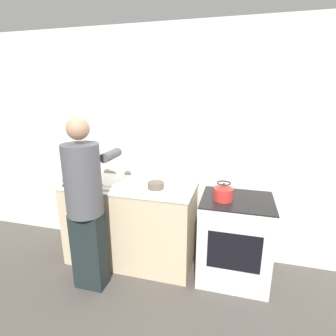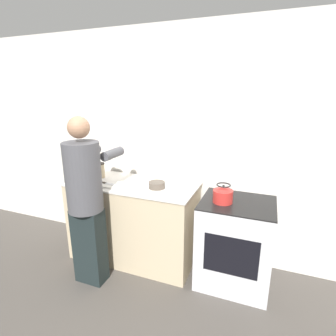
{
  "view_description": "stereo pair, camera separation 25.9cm",
  "coord_description": "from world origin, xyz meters",
  "px_view_note": "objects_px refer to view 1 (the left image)",
  "views": [
    {
      "loc": [
        0.72,
        -2.19,
        1.9
      ],
      "look_at": [
        0.07,
        0.22,
        1.18
      ],
      "focal_mm": 28.0,
      "sensor_mm": 36.0,
      "label": 1
    },
    {
      "loc": [
        0.96,
        -2.11,
        1.9
      ],
      "look_at": [
        0.07,
        0.22,
        1.18
      ],
      "focal_mm": 28.0,
      "sensor_mm": 36.0,
      "label": 2
    }
  ],
  "objects_px": {
    "person": "(85,201)",
    "cutting_board": "(106,186)",
    "knife": "(104,186)",
    "bowl_prep": "(156,185)",
    "kettle": "(223,193)",
    "oven": "(234,239)",
    "canister_jar": "(94,172)"
  },
  "relations": [
    {
      "from": "person",
      "to": "oven",
      "type": "bearing_deg",
      "value": 20.01
    },
    {
      "from": "cutting_board",
      "to": "bowl_prep",
      "type": "height_order",
      "value": "bowl_prep"
    },
    {
      "from": "bowl_prep",
      "to": "canister_jar",
      "type": "relative_size",
      "value": 0.99
    },
    {
      "from": "oven",
      "to": "cutting_board",
      "type": "height_order",
      "value": "cutting_board"
    },
    {
      "from": "knife",
      "to": "bowl_prep",
      "type": "xyz_separation_m",
      "value": [
        0.54,
        0.11,
        0.01
      ]
    },
    {
      "from": "knife",
      "to": "bowl_prep",
      "type": "bearing_deg",
      "value": 16.92
    },
    {
      "from": "cutting_board",
      "to": "canister_jar",
      "type": "relative_size",
      "value": 1.8
    },
    {
      "from": "oven",
      "to": "kettle",
      "type": "bearing_deg",
      "value": -159.97
    },
    {
      "from": "cutting_board",
      "to": "knife",
      "type": "relative_size",
      "value": 1.62
    },
    {
      "from": "kettle",
      "to": "canister_jar",
      "type": "relative_size",
      "value": 1.09
    },
    {
      "from": "cutting_board",
      "to": "canister_jar",
      "type": "xyz_separation_m",
      "value": [
        -0.25,
        0.19,
        0.08
      ]
    },
    {
      "from": "person",
      "to": "bowl_prep",
      "type": "bearing_deg",
      "value": 41.05
    },
    {
      "from": "oven",
      "to": "person",
      "type": "xyz_separation_m",
      "value": [
        -1.38,
        -0.5,
        0.48
      ]
    },
    {
      "from": "person",
      "to": "knife",
      "type": "height_order",
      "value": "person"
    },
    {
      "from": "cutting_board",
      "to": "kettle",
      "type": "distance_m",
      "value": 1.23
    },
    {
      "from": "oven",
      "to": "knife",
      "type": "height_order",
      "value": "knife"
    },
    {
      "from": "person",
      "to": "cutting_board",
      "type": "xyz_separation_m",
      "value": [
        0.02,
        0.37,
        0.02
      ]
    },
    {
      "from": "person",
      "to": "cutting_board",
      "type": "distance_m",
      "value": 0.37
    },
    {
      "from": "person",
      "to": "cutting_board",
      "type": "height_order",
      "value": "person"
    },
    {
      "from": "kettle",
      "to": "cutting_board",
      "type": "bearing_deg",
      "value": -176.26
    },
    {
      "from": "person",
      "to": "kettle",
      "type": "relative_size",
      "value": 8.96
    },
    {
      "from": "oven",
      "to": "kettle",
      "type": "xyz_separation_m",
      "value": [
        -0.14,
        -0.05,
        0.52
      ]
    },
    {
      "from": "cutting_board",
      "to": "bowl_prep",
      "type": "distance_m",
      "value": 0.54
    },
    {
      "from": "cutting_board",
      "to": "kettle",
      "type": "bearing_deg",
      "value": 3.74
    },
    {
      "from": "bowl_prep",
      "to": "kettle",
      "type": "bearing_deg",
      "value": -1.71
    },
    {
      "from": "oven",
      "to": "canister_jar",
      "type": "height_order",
      "value": "canister_jar"
    },
    {
      "from": "oven",
      "to": "bowl_prep",
      "type": "xyz_separation_m",
      "value": [
        -0.84,
        -0.03,
        0.52
      ]
    },
    {
      "from": "bowl_prep",
      "to": "canister_jar",
      "type": "xyz_separation_m",
      "value": [
        -0.77,
        0.09,
        0.05
      ]
    },
    {
      "from": "knife",
      "to": "canister_jar",
      "type": "height_order",
      "value": "canister_jar"
    },
    {
      "from": "cutting_board",
      "to": "knife",
      "type": "height_order",
      "value": "knife"
    },
    {
      "from": "cutting_board",
      "to": "bowl_prep",
      "type": "xyz_separation_m",
      "value": [
        0.53,
        0.1,
        0.03
      ]
    },
    {
      "from": "bowl_prep",
      "to": "oven",
      "type": "bearing_deg",
      "value": 2.06
    }
  ]
}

